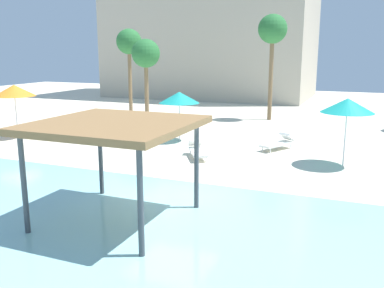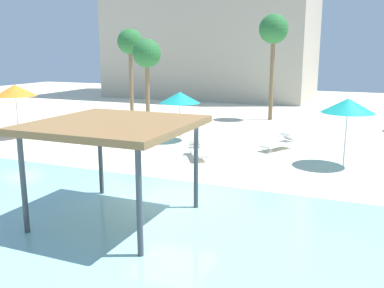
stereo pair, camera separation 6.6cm
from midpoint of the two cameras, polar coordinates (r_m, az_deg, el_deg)
The scene contains 12 objects.
ground_plane at distance 13.83m, azimuth -2.71°, elevation -6.97°, with size 80.00×80.00×0.00m, color beige.
lagoon_water at distance 9.74m, azimuth -16.50°, elevation -16.07°, with size 44.00×13.50×0.04m, color #8CC6CC.
shade_pavilion at distance 11.40m, azimuth -10.43°, elevation 2.09°, with size 4.01×4.01×2.76m.
beach_umbrella_teal_0 at distance 21.88m, azimuth -1.80°, elevation 6.24°, with size 2.09×2.09×2.54m.
beach_umbrella_teal_2 at distance 17.98m, azimuth 19.99°, elevation 4.86°, with size 2.09×2.09×2.75m.
beach_umbrella_orange_3 at distance 24.47m, azimuth -22.77°, elevation 6.61°, with size 2.18×2.18×2.84m.
lounge_chair_0 at distance 18.66m, azimuth 0.63°, elevation -0.79°, with size 1.47×1.94×0.74m.
lounge_chair_1 at distance 20.57m, azimuth 11.49°, elevation 0.20°, with size 1.43×1.95×0.74m.
palm_tree_0 at distance 33.18m, azimuth -8.49°, elevation 13.15°, with size 1.90×1.90×6.21m.
palm_tree_1 at distance 29.12m, azimuth 10.66°, elevation 14.53°, with size 1.90×1.90×6.93m.
palm_tree_3 at distance 29.17m, azimuth -6.27°, elevation 11.76°, with size 1.90×1.90×5.37m.
hotel_block_0 at distance 44.93m, azimuth 2.66°, elevation 17.66°, with size 19.87×11.30×17.50m, color #B2A893.
Camera 1 is at (5.56, -11.81, 4.57)m, focal length 39.86 mm.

